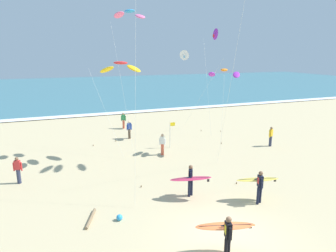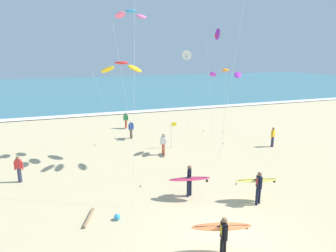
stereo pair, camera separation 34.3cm
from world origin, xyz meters
name	(u,v)px [view 1 (the left image)]	position (x,y,z in m)	size (l,w,h in m)	color
ground_plane	(228,239)	(0.00, 0.00, 0.00)	(160.00, 160.00, 0.00)	#CCB789
ocean_water	(85,88)	(0.00, 56.76, 0.04)	(160.00, 60.00, 0.08)	teal
shoreline_foam	(109,113)	(0.00, 27.06, 0.09)	(160.00, 1.64, 0.01)	white
surfer_lead	(227,231)	(-0.64, -0.87, 1.05)	(2.30, 1.19, 1.71)	black
surfer_trailing	(259,183)	(3.06, 2.15, 1.04)	(2.18, 1.16, 1.71)	black
surfer_third	(191,179)	(0.10, 3.79, 1.04)	(2.12, 1.33, 1.71)	black
kite_delta_ivory_mid	(185,56)	(5.89, 17.75, 7.04)	(2.98, 3.41, 7.57)	white
kite_arc_cobalt_far	(130,14)	(-0.87, 11.75, 9.80)	(2.32, 4.18, 10.12)	pink
kite_arc_amber_low	(224,73)	(5.31, 9.57, 5.89)	(2.45, 2.94, 6.22)	purple
kite_delta_violet_distant	(215,35)	(6.70, 13.59, 8.73)	(0.34, 2.64, 9.26)	purple
kite_arc_scarlet_close	(121,67)	(-1.83, 10.72, 6.38)	(3.22, 5.06, 6.76)	yellow
bystander_green_top	(123,120)	(0.10, 19.43, 0.81)	(0.45, 0.31, 1.59)	#D8593F
bystander_white_top	(162,144)	(1.01, 10.57, 0.81)	(0.41, 0.34, 1.59)	#D8593F
bystander_red_top	(18,170)	(-8.35, 8.85, 0.81)	(0.49, 0.25, 1.59)	#2D334C
bystander_yellow_top	(271,136)	(9.81, 9.48, 0.81)	(0.46, 0.30, 1.59)	#2D334C
bystander_blue_top	(129,129)	(-0.23, 15.67, 0.81)	(0.49, 0.26, 1.59)	#4C3D2D
lifeguard_flag	(171,132)	(2.18, 11.92, 1.27)	(0.45, 0.05, 2.10)	silver
beach_ball	(119,217)	(-3.79, 2.91, 0.14)	(0.28, 0.28, 0.28)	#2D99DB
driftwood_log	(91,218)	(-5.00, 3.41, 0.07)	(0.14, 0.14, 1.59)	#846B4C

